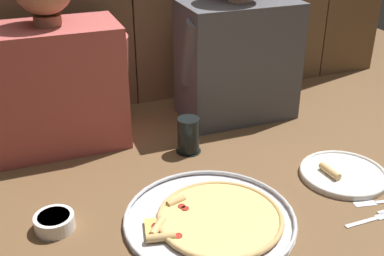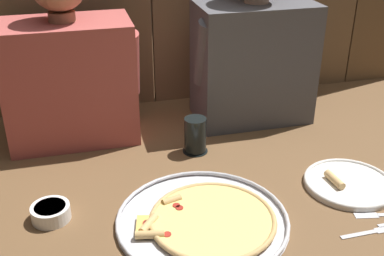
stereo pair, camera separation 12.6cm
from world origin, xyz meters
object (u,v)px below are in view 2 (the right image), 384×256
at_px(pizza_tray, 205,219).
at_px(diner_left, 68,64).
at_px(dinner_plate, 349,183).
at_px(drinking_glass, 195,135).
at_px(diner_right, 254,38).
at_px(dipping_bowl, 51,212).

distance_m(pizza_tray, diner_left, 0.67).
relative_size(dinner_plate, drinking_glass, 2.18).
height_order(pizza_tray, diner_right, diner_right).
bearing_deg(dipping_bowl, diner_left, 79.68).
bearing_deg(dipping_bowl, pizza_tray, -16.78).
relative_size(pizza_tray, drinking_glass, 3.78).
relative_size(diner_left, diner_right, 0.93).
distance_m(dinner_plate, diner_left, 0.91).
height_order(drinking_glass, diner_left, diner_left).
bearing_deg(drinking_glass, dipping_bowl, -151.22).
xyz_separation_m(pizza_tray, diner_left, (-0.29, 0.55, 0.25)).
distance_m(diner_left, diner_right, 0.62).
distance_m(drinking_glass, diner_right, 0.40).
height_order(diner_left, diner_right, diner_right).
distance_m(pizza_tray, dinner_plate, 0.44).
distance_m(dipping_bowl, diner_left, 0.50).
relative_size(pizza_tray, diner_left, 0.73).
bearing_deg(dipping_bowl, drinking_glass, 28.78).
bearing_deg(dinner_plate, pizza_tray, -172.54).
xyz_separation_m(drinking_glass, dipping_bowl, (-0.44, -0.24, -0.03)).
xyz_separation_m(dinner_plate, diner_left, (-0.73, 0.49, 0.25)).
distance_m(drinking_glass, diner_left, 0.46).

